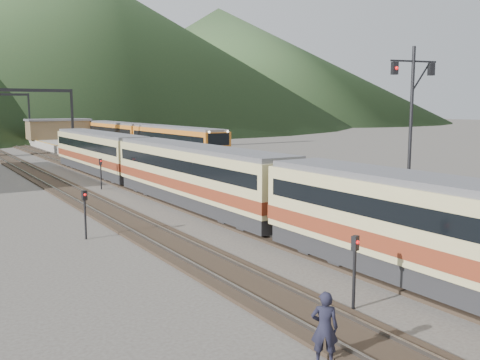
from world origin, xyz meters
TOP-DOWN VIEW (x-y plane):
  - track_main at (0.00, 40.00)m, footprint 2.60×200.00m
  - track_far at (-5.00, 40.00)m, footprint 2.60×200.00m
  - track_second at (11.50, 40.00)m, footprint 2.60×200.00m
  - platform at (5.60, 38.00)m, footprint 8.00×100.00m
  - gantry_near at (-2.85, 55.00)m, footprint 9.55×0.25m
  - station_shed at (5.60, 78.00)m, footprint 9.40×4.40m
  - hill_b at (30.00, 230.00)m, footprint 220.00×220.00m
  - hill_c at (110.00, 210.00)m, footprint 160.00×160.00m
  - main_train at (0.00, 20.80)m, footprint 2.73×56.00m
  - second_train at (11.50, 57.84)m, footprint 2.91×39.60m
  - signal_mast at (3.01, 7.24)m, footprint 2.17×0.58m
  - short_signal_a at (-3.46, 3.63)m, footprint 0.26×0.21m
  - short_signal_b at (-2.65, 30.72)m, footprint 0.26×0.23m
  - short_signal_c at (-7.88, 16.46)m, footprint 0.25×0.21m
  - worker at (-6.51, 1.45)m, footprint 0.78×0.74m

SIDE VIEW (x-z plane):
  - track_main at x=0.00m, z-range -0.05..0.18m
  - track_far at x=-5.00m, z-range -0.05..0.18m
  - track_second at x=11.50m, z-range -0.05..0.18m
  - platform at x=5.60m, z-range 0.00..1.00m
  - worker at x=-6.51m, z-range 0.00..1.79m
  - short_signal_a at x=-3.46m, z-range 0.33..2.60m
  - short_signal_b at x=-2.65m, z-range 0.33..2.60m
  - short_signal_c at x=-7.88m, z-range 0.33..2.60m
  - main_train at x=0.00m, z-range 0.23..3.56m
  - second_train at x=11.50m, z-range 0.23..3.78m
  - station_shed at x=5.60m, z-range 1.02..4.12m
  - signal_mast at x=3.01m, z-range 1.80..9.29m
  - gantry_near at x=-2.85m, z-range 1.59..9.59m
  - hill_c at x=110.00m, z-range 0.00..50.00m
  - hill_b at x=30.00m, z-range 0.00..75.00m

